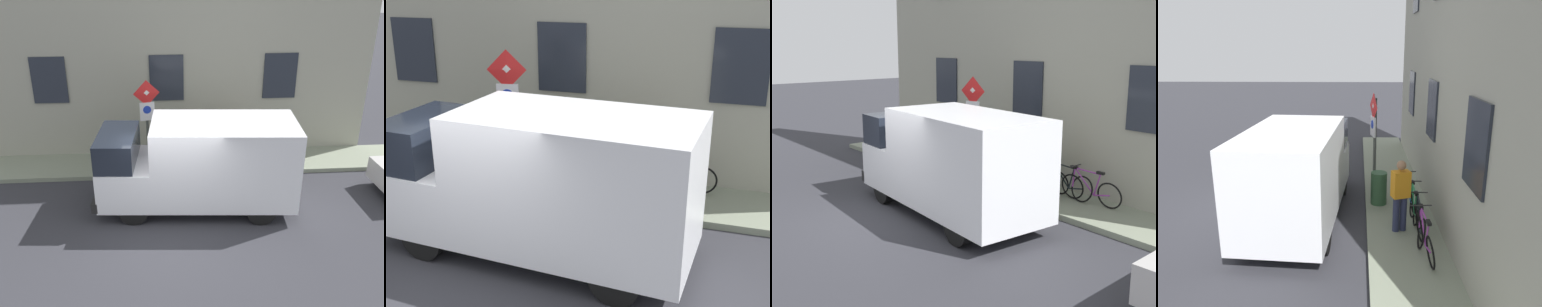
% 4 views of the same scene
% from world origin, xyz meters
% --- Properties ---
extents(ground_plane, '(80.00, 80.00, 0.00)m').
position_xyz_m(ground_plane, '(0.00, 0.00, 0.00)').
color(ground_plane, '#2F3035').
extents(sidewalk_slab, '(1.72, 15.58, 0.14)m').
position_xyz_m(sidewalk_slab, '(3.77, 0.00, 0.07)').
color(sidewalk_slab, gray).
rests_on(sidewalk_slab, ground_plane).
extents(building_facade, '(0.75, 13.58, 8.60)m').
position_xyz_m(building_facade, '(4.97, 0.00, 4.30)').
color(building_facade, '#9A9989').
rests_on(building_facade, ground_plane).
extents(sign_post_stacked, '(0.20, 0.55, 2.85)m').
position_xyz_m(sign_post_stacked, '(3.12, 0.63, 2.06)').
color(sign_post_stacked, '#474C47').
rests_on(sign_post_stacked, sidewalk_slab).
extents(delivery_van, '(2.38, 5.46, 2.50)m').
position_xyz_m(delivery_van, '(1.20, -0.81, 1.33)').
color(delivery_van, white).
rests_on(delivery_van, ground_plane).
extents(bicycle_purple, '(0.46, 1.71, 0.89)m').
position_xyz_m(bicycle_purple, '(4.07, -2.66, 0.51)').
color(bicycle_purple, black).
rests_on(bicycle_purple, sidewalk_slab).
extents(bicycle_black, '(0.46, 1.72, 0.89)m').
position_xyz_m(bicycle_black, '(4.08, -1.90, 0.51)').
color(bicycle_black, black).
rests_on(bicycle_black, sidewalk_slab).
extents(bicycle_green, '(0.46, 1.71, 0.89)m').
position_xyz_m(bicycle_green, '(4.07, -1.14, 0.51)').
color(bicycle_green, black).
rests_on(bicycle_green, sidewalk_slab).
extents(bicycle_blue, '(0.46, 1.72, 0.89)m').
position_xyz_m(bicycle_blue, '(4.07, -0.39, 0.51)').
color(bicycle_blue, black).
rests_on(bicycle_blue, sidewalk_slab).
extents(pedestrian, '(0.46, 0.37, 1.72)m').
position_xyz_m(pedestrian, '(3.66, -1.66, 1.07)').
color(pedestrian, '#262B47').
rests_on(pedestrian, sidewalk_slab).
extents(litter_bin, '(0.44, 0.44, 0.90)m').
position_xyz_m(litter_bin, '(3.26, -0.09, 0.59)').
color(litter_bin, '#2D5133').
rests_on(litter_bin, sidewalk_slab).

